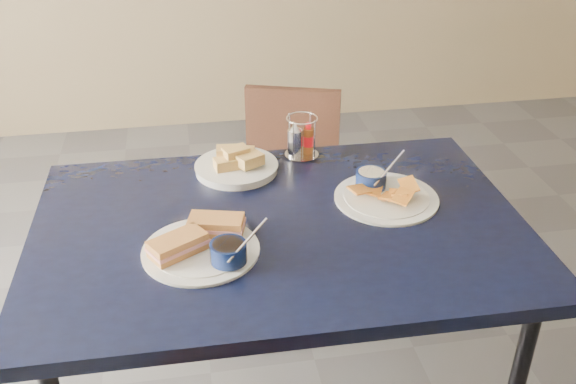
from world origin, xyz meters
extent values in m
cube|color=black|center=(-0.16, 0.09, 0.73)|extent=(1.33, 0.90, 0.04)
cylinder|color=black|center=(-0.73, 0.44, 0.35)|extent=(0.04, 0.04, 0.71)
cylinder|color=black|center=(0.41, 0.44, 0.35)|extent=(0.04, 0.04, 0.71)
cube|color=black|center=(-0.02, 0.80, 0.38)|extent=(0.47, 0.46, 0.04)
cylinder|color=black|center=(-0.17, 0.66, 0.18)|extent=(0.03, 0.03, 0.37)
cylinder|color=black|center=(0.13, 0.66, 0.18)|extent=(0.03, 0.03, 0.37)
cylinder|color=black|center=(-0.17, 0.95, 0.18)|extent=(0.03, 0.03, 0.37)
cylinder|color=black|center=(0.13, 0.95, 0.18)|extent=(0.03, 0.03, 0.37)
cube|color=black|center=(-0.02, 0.96, 0.60)|extent=(0.37, 0.15, 0.39)
cylinder|color=white|center=(-0.38, -0.01, 0.75)|extent=(0.30, 0.30, 0.01)
cylinder|color=white|center=(-0.38, -0.01, 0.76)|extent=(0.24, 0.24, 0.00)
cube|color=#CB8948|center=(-0.43, -0.02, 0.78)|extent=(0.16, 0.13, 0.04)
cube|color=#D68A83|center=(-0.43, -0.02, 0.78)|extent=(0.16, 0.14, 0.01)
cube|color=#CB8948|center=(-0.33, 0.05, 0.78)|extent=(0.15, 0.10, 0.04)
cube|color=#D68A83|center=(-0.33, 0.05, 0.78)|extent=(0.16, 0.11, 0.01)
cylinder|color=#0A153A|center=(-0.31, -0.08, 0.79)|extent=(0.09, 0.09, 0.05)
cylinder|color=black|center=(-0.31, -0.08, 0.80)|extent=(0.08, 0.08, 0.01)
cylinder|color=silver|center=(-0.27, -0.10, 0.83)|extent=(0.11, 0.07, 0.08)
cylinder|color=white|center=(0.16, 0.16, 0.75)|extent=(0.30, 0.30, 0.01)
cylinder|color=white|center=(0.16, 0.16, 0.76)|extent=(0.24, 0.24, 0.00)
cube|color=orange|center=(0.16, 0.14, 0.76)|extent=(0.08, 0.08, 0.02)
cube|color=orange|center=(0.13, 0.18, 0.77)|extent=(0.07, 0.08, 0.03)
cube|color=orange|center=(0.18, 0.13, 0.77)|extent=(0.06, 0.08, 0.01)
cube|color=orange|center=(0.19, 0.12, 0.78)|extent=(0.07, 0.08, 0.03)
cube|color=orange|center=(0.08, 0.15, 0.78)|extent=(0.08, 0.07, 0.03)
cube|color=orange|center=(0.19, 0.09, 0.79)|extent=(0.08, 0.08, 0.02)
cube|color=orange|center=(0.22, 0.14, 0.79)|extent=(0.05, 0.07, 0.03)
cylinder|color=#0A153A|center=(0.13, 0.22, 0.79)|extent=(0.09, 0.09, 0.05)
cylinder|color=beige|center=(0.13, 0.22, 0.80)|extent=(0.08, 0.08, 0.01)
cylinder|color=silver|center=(0.18, 0.20, 0.83)|extent=(0.11, 0.07, 0.08)
cylinder|color=white|center=(-0.24, 0.40, 0.76)|extent=(0.25, 0.25, 0.02)
cylinder|color=white|center=(-0.24, 0.40, 0.77)|extent=(0.21, 0.21, 0.00)
cube|color=#DDAD60|center=(-0.27, 0.38, 0.79)|extent=(0.08, 0.06, 0.03)
cube|color=#DDAD60|center=(-0.22, 0.43, 0.79)|extent=(0.09, 0.07, 0.03)
cube|color=#DDAD60|center=(-0.20, 0.37, 0.80)|extent=(0.09, 0.08, 0.03)
cube|color=#DDAD60|center=(-0.26, 0.42, 0.81)|extent=(0.08, 0.06, 0.03)
cube|color=#DDAD60|center=(-0.24, 0.40, 0.81)|extent=(0.09, 0.07, 0.03)
cylinder|color=silver|center=(-0.02, 0.47, 0.75)|extent=(0.11, 0.11, 0.01)
cylinder|color=silver|center=(0.01, 0.51, 0.82)|extent=(0.01, 0.00, 0.13)
cylinder|color=silver|center=(-0.06, 0.51, 0.82)|extent=(0.01, 0.00, 0.13)
cylinder|color=silver|center=(-0.06, 0.44, 0.82)|extent=(0.01, 0.01, 0.13)
cylinder|color=silver|center=(0.01, 0.44, 0.82)|extent=(0.01, 0.01, 0.13)
torus|color=silver|center=(-0.02, 0.47, 0.88)|extent=(0.10, 0.10, 0.00)
cylinder|color=silver|center=(-0.05, 0.47, 0.80)|extent=(0.05, 0.05, 0.08)
cone|color=silver|center=(-0.05, 0.47, 0.85)|extent=(0.04, 0.04, 0.02)
cylinder|color=brown|center=(0.00, 0.48, 0.80)|extent=(0.03, 0.03, 0.08)
cylinder|color=red|center=(0.00, 0.48, 0.80)|extent=(0.03, 0.03, 0.03)
cylinder|color=red|center=(0.00, 0.48, 0.85)|extent=(0.02, 0.02, 0.02)
camera|label=1|loc=(-0.39, -1.35, 1.69)|focal=40.00mm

